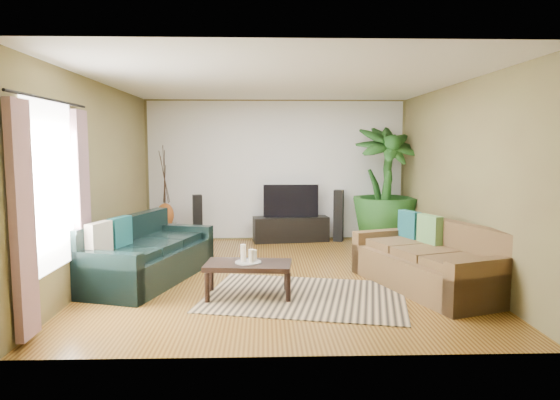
{
  "coord_description": "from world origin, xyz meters",
  "views": [
    {
      "loc": [
        -0.22,
        -6.91,
        1.83
      ],
      "look_at": [
        0.0,
        0.2,
        1.05
      ],
      "focal_mm": 32.0,
      "sensor_mm": 36.0,
      "label": 1
    }
  ],
  "objects_px": {
    "potted_plant": "(385,186)",
    "pedestal": "(166,233)",
    "tv_stand": "(291,229)",
    "television": "(291,201)",
    "coffee_table": "(248,280)",
    "speaker_left": "(198,220)",
    "sofa_left": "(149,249)",
    "side_table": "(132,248)",
    "sofa_right": "(427,256)",
    "vase": "(165,215)",
    "speaker_right": "(339,216)"
  },
  "relations": [
    {
      "from": "tv_stand",
      "to": "potted_plant",
      "type": "height_order",
      "value": "potted_plant"
    },
    {
      "from": "vase",
      "to": "pedestal",
      "type": "bearing_deg",
      "value": 0.0
    },
    {
      "from": "tv_stand",
      "to": "speaker_left",
      "type": "height_order",
      "value": "speaker_left"
    },
    {
      "from": "sofa_right",
      "to": "coffee_table",
      "type": "height_order",
      "value": "sofa_right"
    },
    {
      "from": "speaker_left",
      "to": "vase",
      "type": "relative_size",
      "value": 2.03
    },
    {
      "from": "coffee_table",
      "to": "speaker_left",
      "type": "bearing_deg",
      "value": 113.12
    },
    {
      "from": "sofa_left",
      "to": "television",
      "type": "relative_size",
      "value": 2.13
    },
    {
      "from": "sofa_right",
      "to": "tv_stand",
      "type": "distance_m",
      "value": 3.58
    },
    {
      "from": "potted_plant",
      "to": "pedestal",
      "type": "xyz_separation_m",
      "value": [
        -4.1,
        0.32,
        -0.91
      ]
    },
    {
      "from": "speaker_left",
      "to": "sofa_left",
      "type": "bearing_deg",
      "value": -110.67
    },
    {
      "from": "pedestal",
      "to": "vase",
      "type": "bearing_deg",
      "value": 0.0
    },
    {
      "from": "tv_stand",
      "to": "television",
      "type": "bearing_deg",
      "value": 0.0
    },
    {
      "from": "sofa_right",
      "to": "tv_stand",
      "type": "bearing_deg",
      "value": -173.29
    },
    {
      "from": "pedestal",
      "to": "potted_plant",
      "type": "bearing_deg",
      "value": -4.53
    },
    {
      "from": "coffee_table",
      "to": "television",
      "type": "xyz_separation_m",
      "value": [
        0.7,
        3.5,
        0.57
      ]
    },
    {
      "from": "vase",
      "to": "tv_stand",
      "type": "bearing_deg",
      "value": 0.0
    },
    {
      "from": "vase",
      "to": "side_table",
      "type": "distance_m",
      "value": 1.89
    },
    {
      "from": "side_table",
      "to": "television",
      "type": "bearing_deg",
      "value": 36.42
    },
    {
      "from": "speaker_left",
      "to": "potted_plant",
      "type": "height_order",
      "value": "potted_plant"
    },
    {
      "from": "television",
      "to": "sofa_left",
      "type": "bearing_deg",
      "value": -127.63
    },
    {
      "from": "sofa_right",
      "to": "speaker_right",
      "type": "bearing_deg",
      "value": 172.2
    },
    {
      "from": "speaker_right",
      "to": "sofa_right",
      "type": "bearing_deg",
      "value": -62.37
    },
    {
      "from": "coffee_table",
      "to": "potted_plant",
      "type": "distance_m",
      "value": 4.09
    },
    {
      "from": "coffee_table",
      "to": "potted_plant",
      "type": "relative_size",
      "value": 0.47
    },
    {
      "from": "pedestal",
      "to": "side_table",
      "type": "height_order",
      "value": "side_table"
    },
    {
      "from": "television",
      "to": "side_table",
      "type": "bearing_deg",
      "value": -143.58
    },
    {
      "from": "speaker_right",
      "to": "potted_plant",
      "type": "height_order",
      "value": "potted_plant"
    },
    {
      "from": "sofa_left",
      "to": "vase",
      "type": "xyz_separation_m",
      "value": [
        -0.31,
        2.69,
        0.09
      ]
    },
    {
      "from": "sofa_left",
      "to": "speaker_left",
      "type": "bearing_deg",
      "value": 9.34
    },
    {
      "from": "sofa_left",
      "to": "television",
      "type": "xyz_separation_m",
      "value": [
        2.08,
        2.69,
        0.36
      ]
    },
    {
      "from": "potted_plant",
      "to": "speaker_left",
      "type": "bearing_deg",
      "value": 178.11
    },
    {
      "from": "speaker_left",
      "to": "speaker_right",
      "type": "bearing_deg",
      "value": -8.58
    },
    {
      "from": "speaker_right",
      "to": "pedestal",
      "type": "height_order",
      "value": "speaker_right"
    },
    {
      "from": "sofa_right",
      "to": "pedestal",
      "type": "relative_size",
      "value": 6.08
    },
    {
      "from": "potted_plant",
      "to": "sofa_left",
      "type": "bearing_deg",
      "value": -148.01
    },
    {
      "from": "television",
      "to": "side_table",
      "type": "relative_size",
      "value": 1.91
    },
    {
      "from": "potted_plant",
      "to": "vase",
      "type": "xyz_separation_m",
      "value": [
        -4.1,
        0.32,
        -0.57
      ]
    },
    {
      "from": "speaker_right",
      "to": "speaker_left",
      "type": "bearing_deg",
      "value": -159.5
    },
    {
      "from": "pedestal",
      "to": "television",
      "type": "bearing_deg",
      "value": 0.0
    },
    {
      "from": "tv_stand",
      "to": "vase",
      "type": "bearing_deg",
      "value": 172.16
    },
    {
      "from": "tv_stand",
      "to": "speaker_left",
      "type": "xyz_separation_m",
      "value": [
        -1.75,
        -0.21,
        0.22
      ]
    },
    {
      "from": "speaker_right",
      "to": "coffee_table",
      "type": "bearing_deg",
      "value": -98.82
    },
    {
      "from": "tv_stand",
      "to": "television",
      "type": "height_order",
      "value": "television"
    },
    {
      "from": "speaker_left",
      "to": "speaker_right",
      "type": "xyz_separation_m",
      "value": [
        2.66,
        0.21,
        0.03
      ]
    },
    {
      "from": "sofa_right",
      "to": "vase",
      "type": "bearing_deg",
      "value": -148.49
    },
    {
      "from": "sofa_right",
      "to": "potted_plant",
      "type": "xyz_separation_m",
      "value": [
        0.14,
        2.89,
        0.66
      ]
    },
    {
      "from": "tv_stand",
      "to": "television",
      "type": "xyz_separation_m",
      "value": [
        0.0,
        0.0,
        0.55
      ]
    },
    {
      "from": "coffee_table",
      "to": "pedestal",
      "type": "xyz_separation_m",
      "value": [
        -1.68,
        3.5,
        -0.03
      ]
    },
    {
      "from": "speaker_right",
      "to": "side_table",
      "type": "distance_m",
      "value": 3.92
    },
    {
      "from": "sofa_right",
      "to": "pedestal",
      "type": "xyz_separation_m",
      "value": [
        -3.96,
        3.21,
        -0.25
      ]
    }
  ]
}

